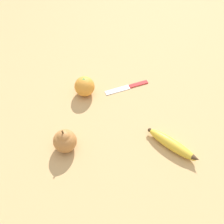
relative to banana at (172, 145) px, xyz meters
The scene contains 5 objects.
ground_plane 0.21m from the banana, 154.81° to the right, with size 3.00×3.00×0.00m, color tan.
banana is the anchor object (origin of this frame).
orange 0.38m from the banana, 136.78° to the right, with size 0.07×0.07×0.07m.
pear 0.34m from the banana, 98.05° to the right, with size 0.07×0.07×0.09m.
paring_knife 0.30m from the banana, 162.18° to the right, with size 0.06×0.17×0.01m.
Camera 1 is at (0.59, -0.16, 0.73)m, focal length 42.00 mm.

